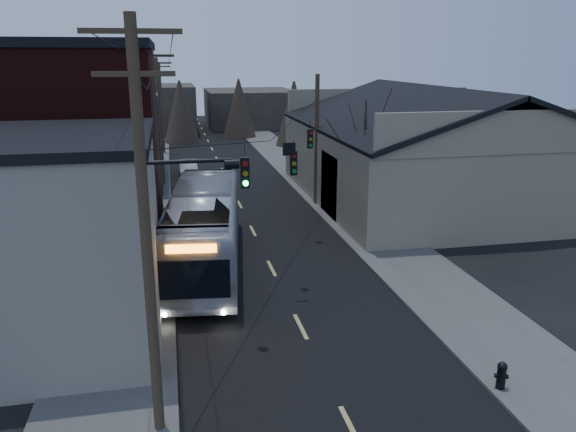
% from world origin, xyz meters
% --- Properties ---
extents(road_surface, '(9.00, 110.00, 0.02)m').
position_xyz_m(road_surface, '(0.00, 30.00, 0.01)').
color(road_surface, black).
rests_on(road_surface, ground).
extents(sidewalk_left, '(4.00, 110.00, 0.12)m').
position_xyz_m(sidewalk_left, '(-6.50, 30.00, 0.06)').
color(sidewalk_left, '#474744').
rests_on(sidewalk_left, ground).
extents(sidewalk_right, '(4.00, 110.00, 0.12)m').
position_xyz_m(sidewalk_right, '(6.50, 30.00, 0.06)').
color(sidewalk_right, '#474744').
rests_on(sidewalk_right, ground).
extents(building_clapboard, '(8.00, 8.00, 7.00)m').
position_xyz_m(building_clapboard, '(-9.00, 9.00, 3.50)').
color(building_clapboard, gray).
rests_on(building_clapboard, ground).
extents(building_brick, '(10.00, 12.00, 10.00)m').
position_xyz_m(building_brick, '(-10.00, 20.00, 5.00)').
color(building_brick, black).
rests_on(building_brick, ground).
extents(building_left_far, '(9.00, 14.00, 7.00)m').
position_xyz_m(building_left_far, '(-9.50, 36.00, 3.50)').
color(building_left_far, '#2D2824').
rests_on(building_left_far, ground).
extents(warehouse, '(16.16, 20.60, 7.73)m').
position_xyz_m(warehouse, '(13.00, 25.00, 2.70)').
color(warehouse, gray).
rests_on(warehouse, ground).
extents(building_far_left, '(10.00, 12.00, 6.00)m').
position_xyz_m(building_far_left, '(-6.00, 65.00, 3.00)').
color(building_far_left, '#2D2824').
rests_on(building_far_left, ground).
extents(building_far_right, '(12.00, 14.00, 5.00)m').
position_xyz_m(building_far_right, '(7.00, 70.00, 2.50)').
color(building_far_right, '#2D2824').
rests_on(building_far_right, ground).
extents(bare_tree, '(0.40, 0.40, 7.20)m').
position_xyz_m(bare_tree, '(6.50, 20.00, 3.60)').
color(bare_tree, black).
rests_on(bare_tree, ground).
extents(utility_lines, '(11.24, 45.28, 10.50)m').
position_xyz_m(utility_lines, '(-3.11, 24.14, 4.95)').
color(utility_lines, '#382B1E').
rests_on(utility_lines, ground).
extents(bus, '(4.71, 13.52, 3.69)m').
position_xyz_m(bus, '(-3.00, 15.19, 1.84)').
color(bus, '#A9ACB5').
rests_on(bus, ground).
extents(parked_car, '(1.51, 4.13, 1.35)m').
position_xyz_m(parked_car, '(-3.00, 35.95, 0.68)').
color(parked_car, '#B3B6BB').
rests_on(parked_car, ground).
extents(fire_hydrant, '(0.41, 0.29, 0.85)m').
position_xyz_m(fire_hydrant, '(4.85, 2.78, 0.57)').
color(fire_hydrant, black).
rests_on(fire_hydrant, sidewalk_right).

